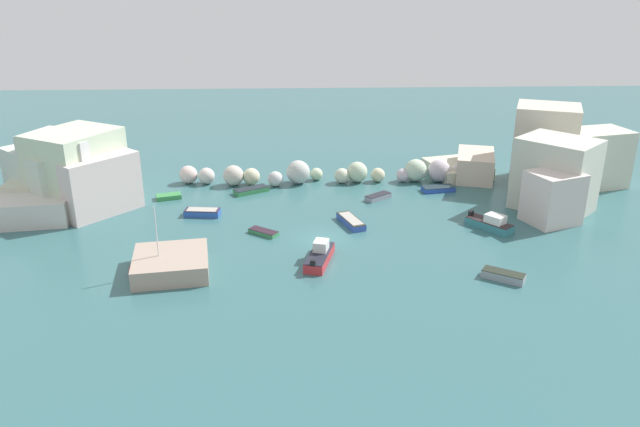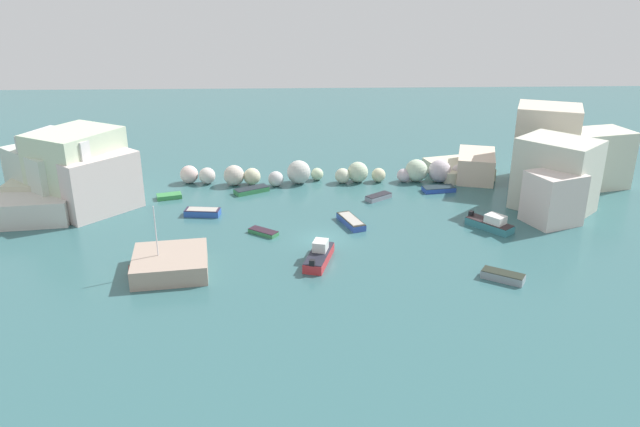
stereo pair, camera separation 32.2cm
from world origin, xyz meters
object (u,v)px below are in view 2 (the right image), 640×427
object	(u,v)px
moored_boat_4	(203,212)
moored_boat_7	(169,196)
moored_boat_1	(319,255)
moored_boat_9	(378,197)
moored_boat_10	(263,232)
moored_boat_8	(439,189)
moored_boat_3	(251,190)
moored_boat_6	(491,223)
moored_boat_0	(503,276)
moored_boat_5	(160,269)
moored_boat_2	(351,221)
stone_dock	(170,263)

from	to	relation	value
moored_boat_4	moored_boat_7	distance (m)	6.90
moored_boat_1	moored_boat_9	size ratio (longest dim) A/B	1.71
moored_boat_10	moored_boat_9	bearing A→B (deg)	72.84
moored_boat_1	moored_boat_8	world-z (taller)	moored_boat_1
moored_boat_7	moored_boat_9	xyz separation A→B (m)	(23.07, -1.15, 0.04)
moored_boat_4	moored_boat_10	size ratio (longest dim) A/B	1.23
moored_boat_8	moored_boat_3	bearing A→B (deg)	169.72
moored_boat_6	moored_boat_0	bearing A→B (deg)	-51.45
moored_boat_0	moored_boat_6	distance (m)	10.81
moored_boat_5	moored_boat_7	distance (m)	18.37
moored_boat_1	moored_boat_9	world-z (taller)	moored_boat_1
moored_boat_2	moored_boat_10	distance (m)	8.81
moored_boat_9	moored_boat_2	bearing A→B (deg)	-154.30
moored_boat_3	moored_boat_4	xyz separation A→B (m)	(-4.55, -6.90, 0.08)
moored_boat_6	moored_boat_1	bearing A→B (deg)	-108.74
moored_boat_4	moored_boat_9	xyz separation A→B (m)	(18.65, 4.15, -0.09)
stone_dock	moored_boat_2	size ratio (longest dim) A/B	1.36
stone_dock	moored_boat_5	xyz separation A→B (m)	(-0.91, -0.07, -0.46)
moored_boat_6	moored_boat_10	xyz separation A→B (m)	(-22.02, -0.45, -0.38)
moored_boat_2	moored_boat_8	distance (m)	14.39
moored_boat_5	moored_boat_1	bearing A→B (deg)	172.43
moored_boat_2	stone_dock	bearing A→B (deg)	102.28
moored_boat_9	moored_boat_10	bearing A→B (deg)	179.84
stone_dock	moored_boat_7	size ratio (longest dim) A/B	2.08
moored_boat_10	moored_boat_2	bearing A→B (deg)	49.52
moored_boat_8	moored_boat_9	world-z (taller)	moored_boat_9
moored_boat_1	moored_boat_3	world-z (taller)	moored_boat_1
moored_boat_4	moored_boat_7	world-z (taller)	moored_boat_4
stone_dock	moored_boat_3	distance (m)	20.42
moored_boat_9	moored_boat_5	bearing A→B (deg)	-177.50
moored_boat_3	moored_boat_5	xyz separation A→B (m)	(-6.30, -19.76, 0.06)
moored_boat_6	moored_boat_2	bearing A→B (deg)	-137.18
moored_boat_3	moored_boat_5	size ratio (longest dim) A/B	0.69
moored_boat_4	moored_boat_6	size ratio (longest dim) A/B	0.81
moored_boat_6	moored_boat_10	size ratio (longest dim) A/B	1.51
stone_dock	moored_boat_6	bearing A→B (deg)	15.55
moored_boat_8	moored_boat_1	bearing A→B (deg)	-137.98
moored_boat_5	moored_boat_6	size ratio (longest dim) A/B	1.29
moored_boat_3	moored_boat_10	xyz separation A→B (m)	(1.93, -11.97, -0.07)
moored_boat_8	moored_boat_10	distance (m)	22.57
moored_boat_6	moored_boat_5	bearing A→B (deg)	-114.92
moored_boat_5	moored_boat_3	bearing A→B (deg)	-122.12
moored_boat_1	moored_boat_9	bearing A→B (deg)	-9.26
moored_boat_0	moored_boat_7	bearing A→B (deg)	-1.13
stone_dock	moored_boat_7	world-z (taller)	stone_dock
moored_boat_0	moored_boat_9	distance (m)	20.86
stone_dock	moored_boat_0	xyz separation A→B (m)	(27.22, -2.43, -0.44)
moored_boat_0	moored_boat_4	world-z (taller)	moored_boat_4
moored_boat_1	moored_boat_9	xyz separation A→B (m)	(7.07, 15.41, -0.31)
moored_boat_1	moored_boat_5	world-z (taller)	moored_boat_5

